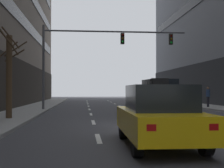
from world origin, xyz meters
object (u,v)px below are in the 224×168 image
(car_driving_1, at_px, (159,97))
(pedestrian_0, at_px, (208,95))
(car_driving_0, at_px, (141,98))
(taxi_driving_2, at_px, (159,116))
(street_tree_0, at_px, (9,74))
(traffic_signal_0, at_px, (96,48))

(car_driving_1, distance_m, pedestrian_0, 7.76)
(car_driving_0, relative_size, car_driving_1, 0.99)
(car_driving_0, relative_size, taxi_driving_2, 1.04)
(car_driving_0, distance_m, car_driving_1, 6.90)
(pedestrian_0, bearing_deg, taxi_driving_2, -116.36)
(car_driving_1, bearing_deg, street_tree_0, -156.30)
(street_tree_0, xyz_separation_m, pedestrian_0, (14.17, 9.25, -1.23))
(pedestrian_0, bearing_deg, street_tree_0, -146.87)
(car_driving_1, bearing_deg, pedestrian_0, 44.63)
(street_tree_0, bearing_deg, traffic_signal_0, 57.78)
(traffic_signal_0, height_order, street_tree_0, traffic_signal_0)
(car_driving_0, bearing_deg, pedestrian_0, -14.88)
(car_driving_0, xyz_separation_m, taxi_driving_2, (-2.96, -18.34, -0.03))
(street_tree_0, bearing_deg, car_driving_1, 23.70)
(car_driving_0, bearing_deg, taxi_driving_2, -99.17)
(traffic_signal_0, distance_m, street_tree_0, 9.04)
(car_driving_0, xyz_separation_m, pedestrian_0, (5.41, -1.44, 0.26))
(taxi_driving_2, relative_size, street_tree_0, 0.99)
(car_driving_0, height_order, car_driving_1, car_driving_1)
(traffic_signal_0, distance_m, pedestrian_0, 10.36)
(car_driving_1, distance_m, traffic_signal_0, 6.48)
(car_driving_0, relative_size, traffic_signal_0, 0.43)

